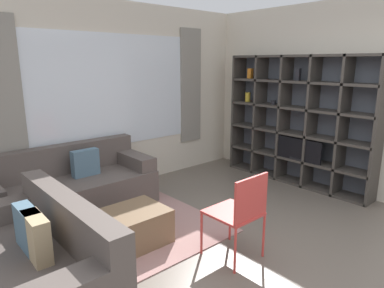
# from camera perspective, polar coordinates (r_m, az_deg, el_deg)

# --- Properties ---
(ground_plane) EXTENTS (16.00, 16.00, 0.00)m
(ground_plane) POSITION_cam_1_polar(r_m,az_deg,el_deg) (3.43, 15.17, -19.74)
(ground_plane) COLOR #665B51
(wall_back) EXTENTS (5.89, 0.11, 2.70)m
(wall_back) POSITION_cam_1_polar(r_m,az_deg,el_deg) (5.15, -12.98, 7.61)
(wall_back) COLOR beige
(wall_back) RESTS_ON ground_plane
(wall_right) EXTENTS (0.07, 4.16, 2.70)m
(wall_right) POSITION_cam_1_polar(r_m,az_deg,el_deg) (5.71, 16.79, 7.86)
(wall_right) COLOR beige
(wall_right) RESTS_ON ground_plane
(area_rug) EXTENTS (3.00, 1.64, 0.01)m
(area_rug) POSITION_cam_1_polar(r_m,az_deg,el_deg) (3.80, -17.36, -16.34)
(area_rug) COLOR gray
(area_rug) RESTS_ON ground_plane
(shelving_unit) EXTENTS (0.35, 2.39, 1.96)m
(shelving_unit) POSITION_cam_1_polar(r_m,az_deg,el_deg) (5.51, 17.27, 3.69)
(shelving_unit) COLOR #515660
(shelving_unit) RESTS_ON ground_plane
(couch_main) EXTENTS (2.06, 0.85, 0.82)m
(couch_main) POSITION_cam_1_polar(r_m,az_deg,el_deg) (4.58, -19.67, -7.15)
(couch_main) COLOR #564C47
(couch_main) RESTS_ON ground_plane
(couch_side) EXTENTS (0.85, 1.75, 0.82)m
(couch_side) POSITION_cam_1_polar(r_m,az_deg,el_deg) (3.07, -24.68, -18.07)
(couch_side) COLOR #564C47
(couch_side) RESTS_ON ground_plane
(ottoman) EXTENTS (0.61, 0.56, 0.37)m
(ottoman) POSITION_cam_1_polar(r_m,az_deg,el_deg) (3.72, -9.38, -13.36)
(ottoman) COLOR brown
(ottoman) RESTS_ON ground_plane
(folding_chair) EXTENTS (0.44, 0.46, 0.86)m
(folding_chair) POSITION_cam_1_polar(r_m,az_deg,el_deg) (3.29, 8.05, -10.70)
(folding_chair) COLOR #CC3D38
(folding_chair) RESTS_ON ground_plane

